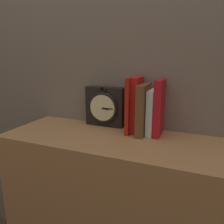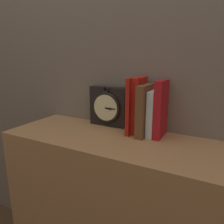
{
  "view_description": "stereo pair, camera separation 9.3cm",
  "coord_description": "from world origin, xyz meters",
  "px_view_note": "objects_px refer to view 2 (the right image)",
  "views": [
    {
      "loc": [
        0.34,
        -0.83,
        1.23
      ],
      "look_at": [
        0.0,
        0.0,
        1.0
      ],
      "focal_mm": 35.0,
      "sensor_mm": 36.0,
      "label": 1
    },
    {
      "loc": [
        0.42,
        -0.79,
        1.23
      ],
      "look_at": [
        0.0,
        0.0,
        1.0
      ],
      "focal_mm": 35.0,
      "sensor_mm": 36.0,
      "label": 2
    }
  ],
  "objects_px": {
    "book_slot1_red": "(139,106)",
    "book_slot3_white": "(154,113)",
    "book_slot0_red": "(133,106)",
    "book_slot2_brown": "(145,110)",
    "book_slot4_red": "(161,109)",
    "clock": "(108,107)"
  },
  "relations": [
    {
      "from": "book_slot1_red",
      "to": "book_slot3_white",
      "type": "relative_size",
      "value": 1.26
    },
    {
      "from": "clock",
      "to": "book_slot4_red",
      "type": "xyz_separation_m",
      "value": [
        0.28,
        -0.03,
        0.02
      ]
    },
    {
      "from": "book_slot0_red",
      "to": "book_slot2_brown",
      "type": "height_order",
      "value": "book_slot0_red"
    },
    {
      "from": "clock",
      "to": "book_slot1_red",
      "type": "relative_size",
      "value": 0.81
    },
    {
      "from": "clock",
      "to": "book_slot2_brown",
      "type": "xyz_separation_m",
      "value": [
        0.21,
        -0.05,
        0.01
      ]
    },
    {
      "from": "book_slot0_red",
      "to": "book_slot3_white",
      "type": "distance_m",
      "value": 0.1
    },
    {
      "from": "book_slot0_red",
      "to": "book_slot1_red",
      "type": "distance_m",
      "value": 0.03
    },
    {
      "from": "book_slot2_brown",
      "to": "book_slot3_white",
      "type": "bearing_deg",
      "value": 21.42
    },
    {
      "from": "book_slot0_red",
      "to": "book_slot4_red",
      "type": "relative_size",
      "value": 1.03
    },
    {
      "from": "book_slot0_red",
      "to": "book_slot2_brown",
      "type": "relative_size",
      "value": 1.12
    },
    {
      "from": "book_slot4_red",
      "to": "clock",
      "type": "bearing_deg",
      "value": 173.32
    },
    {
      "from": "book_slot3_white",
      "to": "book_slot4_red",
      "type": "bearing_deg",
      "value": -2.35
    },
    {
      "from": "book_slot0_red",
      "to": "book_slot4_red",
      "type": "height_order",
      "value": "book_slot0_red"
    },
    {
      "from": "book_slot4_red",
      "to": "book_slot0_red",
      "type": "bearing_deg",
      "value": -177.32
    },
    {
      "from": "book_slot1_red",
      "to": "book_slot2_brown",
      "type": "distance_m",
      "value": 0.04
    },
    {
      "from": "clock",
      "to": "book_slot0_red",
      "type": "height_order",
      "value": "book_slot0_red"
    },
    {
      "from": "clock",
      "to": "book_slot0_red",
      "type": "xyz_separation_m",
      "value": [
        0.15,
        -0.04,
        0.03
      ]
    },
    {
      "from": "book_slot2_brown",
      "to": "book_slot4_red",
      "type": "xyz_separation_m",
      "value": [
        0.07,
        0.01,
        0.01
      ]
    },
    {
      "from": "clock",
      "to": "book_slot3_white",
      "type": "bearing_deg",
      "value": -7.23
    },
    {
      "from": "book_slot1_red",
      "to": "book_slot3_white",
      "type": "xyz_separation_m",
      "value": [
        0.07,
        -0.0,
        -0.03
      ]
    },
    {
      "from": "book_slot0_red",
      "to": "book_slot1_red",
      "type": "height_order",
      "value": "book_slot1_red"
    },
    {
      "from": "book_slot3_white",
      "to": "book_slot4_red",
      "type": "distance_m",
      "value": 0.04
    }
  ]
}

